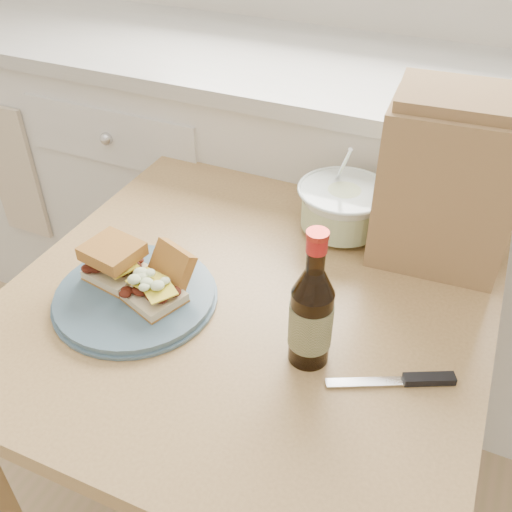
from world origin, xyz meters
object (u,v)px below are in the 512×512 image
at_px(dining_table, 249,335).
at_px(coleslaw_bowl, 342,209).
at_px(beer_bottle, 311,315).
at_px(paper_bag, 446,189).
at_px(plate, 135,296).

height_order(dining_table, coleslaw_bowl, coleslaw_bowl).
xyz_separation_m(dining_table, beer_bottle, (0.16, -0.10, 0.20)).
relative_size(coleslaw_bowl, beer_bottle, 0.78).
height_order(dining_table, paper_bag, paper_bag).
height_order(coleslaw_bowl, paper_bag, paper_bag).
bearing_deg(plate, paper_bag, 37.52).
height_order(plate, beer_bottle, beer_bottle).
bearing_deg(coleslaw_bowl, plate, -125.92).
xyz_separation_m(beer_bottle, paper_bag, (0.13, 0.36, 0.06)).
relative_size(coleslaw_bowl, paper_bag, 0.61).
bearing_deg(dining_table, paper_bag, 41.31).
relative_size(plate, beer_bottle, 1.16).
height_order(dining_table, plate, plate).
bearing_deg(dining_table, plate, -151.92).
bearing_deg(beer_bottle, paper_bag, 56.10).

